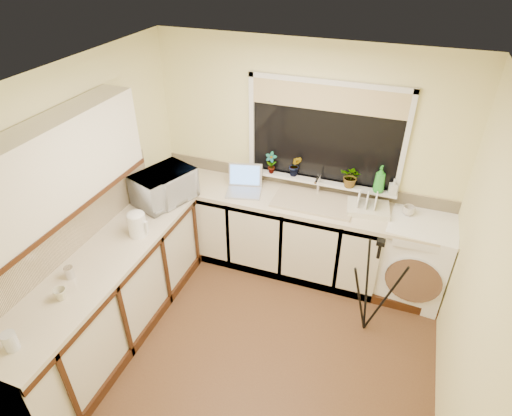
# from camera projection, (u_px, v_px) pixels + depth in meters

# --- Properties ---
(floor) EXTENTS (3.20, 3.20, 0.00)m
(floor) POSITION_uv_depth(u_px,v_px,m) (256.00, 344.00, 4.04)
(floor) COLOR brown
(floor) RESTS_ON ground
(ceiling) EXTENTS (3.20, 3.20, 0.00)m
(ceiling) POSITION_uv_depth(u_px,v_px,m) (255.00, 86.00, 2.70)
(ceiling) COLOR white
(ceiling) RESTS_ON ground
(wall_back) EXTENTS (3.20, 0.00, 3.20)m
(wall_back) POSITION_uv_depth(u_px,v_px,m) (304.00, 159.00, 4.55)
(wall_back) COLOR #F5EDA3
(wall_back) RESTS_ON ground
(wall_front) EXTENTS (3.20, 0.00, 3.20)m
(wall_front) POSITION_uv_depth(u_px,v_px,m) (155.00, 411.00, 2.19)
(wall_front) COLOR #F5EDA3
(wall_front) RESTS_ON ground
(wall_left) EXTENTS (0.00, 3.00, 3.00)m
(wall_left) POSITION_uv_depth(u_px,v_px,m) (87.00, 203.00, 3.83)
(wall_left) COLOR #F5EDA3
(wall_left) RESTS_ON ground
(wall_right) EXTENTS (0.00, 3.00, 3.00)m
(wall_right) POSITION_uv_depth(u_px,v_px,m) (477.00, 290.00, 2.91)
(wall_right) COLOR #F5EDA3
(wall_right) RESTS_ON ground
(base_cabinet_back) EXTENTS (2.55, 0.60, 0.86)m
(base_cabinet_back) POSITION_uv_depth(u_px,v_px,m) (265.00, 229.00, 4.84)
(base_cabinet_back) COLOR silver
(base_cabinet_back) RESTS_ON floor
(base_cabinet_left) EXTENTS (0.54, 2.40, 0.86)m
(base_cabinet_left) POSITION_uv_depth(u_px,v_px,m) (111.00, 299.00, 3.94)
(base_cabinet_left) COLOR silver
(base_cabinet_left) RESTS_ON floor
(worktop_back) EXTENTS (3.20, 0.60, 0.04)m
(worktop_back) POSITION_uv_depth(u_px,v_px,m) (295.00, 201.00, 4.50)
(worktop_back) COLOR beige
(worktop_back) RESTS_ON base_cabinet_back
(worktop_left) EXTENTS (0.60, 2.40, 0.04)m
(worktop_left) POSITION_uv_depth(u_px,v_px,m) (102.00, 261.00, 3.69)
(worktop_left) COLOR beige
(worktop_left) RESTS_ON base_cabinet_left
(upper_cabinet) EXTENTS (0.28, 1.90, 0.70)m
(upper_cabinet) POSITION_uv_depth(u_px,v_px,m) (47.00, 172.00, 3.11)
(upper_cabinet) COLOR silver
(upper_cabinet) RESTS_ON wall_left
(splashback_left) EXTENTS (0.02, 2.40, 0.45)m
(splashback_left) POSITION_uv_depth(u_px,v_px,m) (68.00, 231.00, 3.64)
(splashback_left) COLOR beige
(splashback_left) RESTS_ON wall_left
(splashback_back) EXTENTS (3.20, 0.02, 0.14)m
(splashback_back) POSITION_uv_depth(u_px,v_px,m) (302.00, 181.00, 4.68)
(splashback_back) COLOR beige
(splashback_back) RESTS_ON wall_back
(window_glass) EXTENTS (1.50, 0.02, 1.00)m
(window_glass) POSITION_uv_depth(u_px,v_px,m) (325.00, 134.00, 4.30)
(window_glass) COLOR black
(window_glass) RESTS_ON wall_back
(window_blind) EXTENTS (1.50, 0.02, 0.25)m
(window_blind) POSITION_uv_depth(u_px,v_px,m) (328.00, 98.00, 4.07)
(window_blind) COLOR tan
(window_blind) RESTS_ON wall_back
(windowsill) EXTENTS (1.60, 0.14, 0.03)m
(windowsill) POSITION_uv_depth(u_px,v_px,m) (319.00, 181.00, 4.54)
(windowsill) COLOR white
(windowsill) RESTS_ON wall_back
(sink) EXTENTS (0.82, 0.46, 0.03)m
(sink) POSITION_uv_depth(u_px,v_px,m) (313.00, 202.00, 4.43)
(sink) COLOR tan
(sink) RESTS_ON worktop_back
(faucet) EXTENTS (0.03, 0.03, 0.24)m
(faucet) POSITION_uv_depth(u_px,v_px,m) (318.00, 185.00, 4.51)
(faucet) COLOR silver
(faucet) RESTS_ON worktop_back
(washing_machine) EXTENTS (0.69, 0.67, 0.90)m
(washing_machine) POSITION_uv_depth(u_px,v_px,m) (415.00, 258.00, 4.39)
(washing_machine) COLOR white
(washing_machine) RESTS_ON floor
(laptop) EXTENTS (0.43, 0.40, 0.27)m
(laptop) POSITION_uv_depth(u_px,v_px,m) (244.00, 184.00, 4.61)
(laptop) COLOR #A4A4AC
(laptop) RESTS_ON worktop_back
(kettle) EXTENTS (0.17, 0.17, 0.22)m
(kettle) POSITION_uv_depth(u_px,v_px,m) (137.00, 225.00, 3.92)
(kettle) COLOR white
(kettle) RESTS_ON worktop_left
(dish_rack) EXTENTS (0.45, 0.36, 0.06)m
(dish_rack) POSITION_uv_depth(u_px,v_px,m) (368.00, 209.00, 4.29)
(dish_rack) COLOR beige
(dish_rack) RESTS_ON worktop_back
(tripod) EXTENTS (0.59, 0.59, 1.08)m
(tripod) POSITION_uv_depth(u_px,v_px,m) (372.00, 287.00, 3.91)
(tripod) COLOR black
(tripod) RESTS_ON floor
(glass_jug) EXTENTS (0.10, 0.10, 0.14)m
(glass_jug) POSITION_uv_depth(u_px,v_px,m) (10.00, 341.00, 2.87)
(glass_jug) COLOR silver
(glass_jug) RESTS_ON worktop_left
(steel_jar) EXTENTS (0.07, 0.07, 0.10)m
(steel_jar) POSITION_uv_depth(u_px,v_px,m) (69.00, 272.00, 3.47)
(steel_jar) COLOR silver
(steel_jar) RESTS_ON worktop_left
(microwave) EXTENTS (0.59, 0.70, 0.33)m
(microwave) POSITION_uv_depth(u_px,v_px,m) (164.00, 187.00, 4.38)
(microwave) COLOR white
(microwave) RESTS_ON worktop_left
(plant_a) EXTENTS (0.13, 0.09, 0.24)m
(plant_a) POSITION_uv_depth(u_px,v_px,m) (271.00, 163.00, 4.59)
(plant_a) COLOR #999999
(plant_a) RESTS_ON windowsill
(plant_b) EXTENTS (0.14, 0.12, 0.24)m
(plant_b) POSITION_uv_depth(u_px,v_px,m) (295.00, 166.00, 4.54)
(plant_b) COLOR #999999
(plant_b) RESTS_ON windowsill
(plant_d) EXTENTS (0.25, 0.23, 0.23)m
(plant_d) POSITION_uv_depth(u_px,v_px,m) (351.00, 177.00, 4.35)
(plant_d) COLOR #999999
(plant_d) RESTS_ON windowsill
(soap_bottle_green) EXTENTS (0.13, 0.13, 0.29)m
(soap_bottle_green) POSITION_uv_depth(u_px,v_px,m) (380.00, 179.00, 4.25)
(soap_bottle_green) COLOR green
(soap_bottle_green) RESTS_ON windowsill
(soap_bottle_clear) EXTENTS (0.09, 0.09, 0.17)m
(soap_bottle_clear) POSITION_uv_depth(u_px,v_px,m) (393.00, 187.00, 4.25)
(soap_bottle_clear) COLOR #999999
(soap_bottle_clear) RESTS_ON windowsill
(cup_back) EXTENTS (0.15, 0.15, 0.09)m
(cup_back) POSITION_uv_depth(u_px,v_px,m) (408.00, 211.00, 4.23)
(cup_back) COLOR beige
(cup_back) RESTS_ON worktop_back
(cup_left) EXTENTS (0.13, 0.13, 0.09)m
(cup_left) POSITION_uv_depth(u_px,v_px,m) (60.00, 294.00, 3.27)
(cup_left) COLOR beige
(cup_left) RESTS_ON worktop_left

